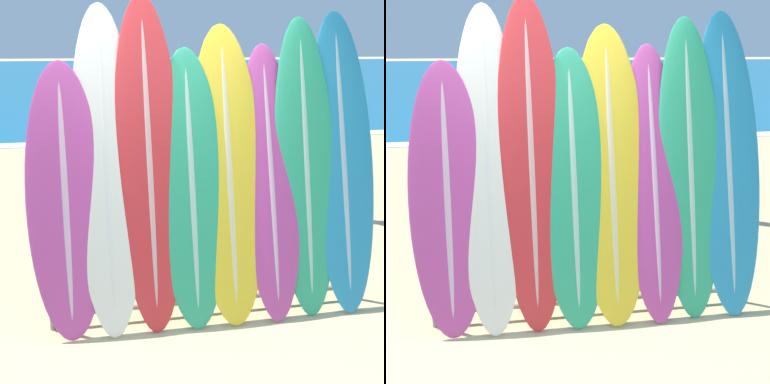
# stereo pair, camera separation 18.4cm
# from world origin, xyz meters

# --- Properties ---
(ground_plane) EXTENTS (160.00, 160.00, 0.00)m
(ground_plane) POSITION_xyz_m (0.00, 0.00, 0.00)
(ground_plane) COLOR tan
(ocean_water) EXTENTS (120.00, 60.00, 0.01)m
(ocean_water) POSITION_xyz_m (0.00, 38.02, 0.00)
(ocean_water) COLOR #146693
(ocean_water) RESTS_ON ground_plane
(surfboard_rack) EXTENTS (2.61, 0.04, 0.81)m
(surfboard_rack) POSITION_xyz_m (0.38, 0.55, 0.44)
(surfboard_rack) COLOR gray
(surfboard_rack) RESTS_ON ground_plane
(surfboard_slot_0) EXTENTS (0.58, 0.55, 2.06)m
(surfboard_slot_0) POSITION_xyz_m (-0.75, 0.57, 1.03)
(surfboard_slot_0) COLOR #B23D8E
(surfboard_slot_0) RESTS_ON ground_plane
(surfboard_slot_1) EXTENTS (0.52, 0.73, 2.48)m
(surfboard_slot_1) POSITION_xyz_m (-0.44, 0.64, 1.24)
(surfboard_slot_1) COLOR silver
(surfboard_slot_1) RESTS_ON ground_plane
(surfboard_slot_2) EXTENTS (0.53, 0.73, 2.55)m
(surfboard_slot_2) POSITION_xyz_m (-0.11, 0.63, 1.27)
(surfboard_slot_2) COLOR red
(surfboard_slot_2) RESTS_ON ground_plane
(surfboard_slot_3) EXTENTS (0.55, 0.66, 2.15)m
(surfboard_slot_3) POSITION_xyz_m (0.21, 0.58, 1.08)
(surfboard_slot_3) COLOR #289E70
(surfboard_slot_3) RESTS_ON ground_plane
(surfboard_slot_4) EXTENTS (0.60, 0.74, 2.33)m
(surfboard_slot_4) POSITION_xyz_m (0.52, 0.62, 1.16)
(surfboard_slot_4) COLOR yellow
(surfboard_slot_4) RESTS_ON ground_plane
(surfboard_slot_5) EXTENTS (0.49, 0.73, 2.18)m
(surfboard_slot_5) POSITION_xyz_m (0.87, 0.60, 1.09)
(surfboard_slot_5) COLOR #B23D8E
(surfboard_slot_5) RESTS_ON ground_plane
(surfboard_slot_6) EXTENTS (0.52, 0.67, 2.39)m
(surfboard_slot_6) POSITION_xyz_m (1.17, 0.62, 1.19)
(surfboard_slot_6) COLOR #289E70
(surfboard_slot_6) RESTS_ON ground_plane
(surfboard_slot_7) EXTENTS (0.55, 0.76, 2.44)m
(surfboard_slot_7) POSITION_xyz_m (1.50, 0.64, 1.22)
(surfboard_slot_7) COLOR teal
(surfboard_slot_7) RESTS_ON ground_plane
(person_near_water) EXTENTS (0.27, 0.22, 1.64)m
(person_near_water) POSITION_xyz_m (0.73, 4.80, 0.90)
(person_near_water) COLOR #A87A5B
(person_near_water) RESTS_ON ground_plane
(person_mid_beach) EXTENTS (0.21, 0.26, 1.57)m
(person_mid_beach) POSITION_xyz_m (0.74, 2.97, 0.85)
(person_mid_beach) COLOR tan
(person_mid_beach) RESTS_ON ground_plane
(person_far_left) EXTENTS (0.28, 0.27, 1.63)m
(person_far_left) POSITION_xyz_m (2.47, 2.74, 0.89)
(person_far_left) COLOR tan
(person_far_left) RESTS_ON ground_plane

